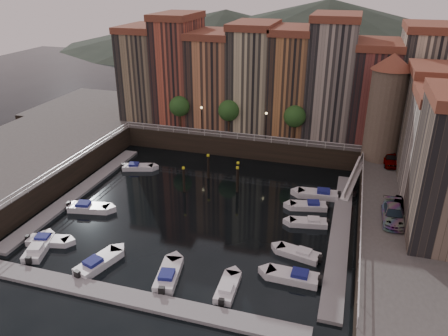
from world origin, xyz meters
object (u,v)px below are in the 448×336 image
(boat_left_4, at_px, (137,167))
(corner_tower, at_px, (387,106))
(car_b, at_px, (401,208))
(gangway, at_px, (354,176))
(car_c, at_px, (393,215))
(boat_left_1, at_px, (88,208))
(car_a, at_px, (390,159))
(boat_left_0, at_px, (47,240))
(mooring_pilings, at_px, (217,175))

(boat_left_4, bearing_deg, corner_tower, -5.07)
(car_b, bearing_deg, gangway, 123.97)
(corner_tower, xyz_separation_m, car_c, (1.01, -16.70, -6.44))
(car_b, bearing_deg, boat_left_1, -163.49)
(gangway, distance_m, boat_left_1, 33.07)
(car_a, distance_m, car_c, 14.84)
(boat_left_0, bearing_deg, boat_left_1, 76.32)
(boat_left_1, bearing_deg, car_a, 16.22)
(corner_tower, height_order, mooring_pilings, corner_tower)
(boat_left_0, height_order, boat_left_1, boat_left_1)
(boat_left_0, relative_size, boat_left_4, 0.99)
(corner_tower, xyz_separation_m, gangway, (-2.90, -4.50, -8.28))
(car_b, bearing_deg, car_c, -103.68)
(boat_left_0, distance_m, boat_left_4, 19.54)
(mooring_pilings, relative_size, car_a, 1.49)
(gangway, xyz_separation_m, car_a, (4.20, 2.63, 1.86))
(corner_tower, relative_size, boat_left_1, 2.67)
(gangway, relative_size, mooring_pilings, 1.22)
(corner_tower, bearing_deg, car_a, -55.22)
(boat_left_4, bearing_deg, car_c, -33.37)
(mooring_pilings, bearing_deg, boat_left_0, -126.10)
(corner_tower, bearing_deg, car_b, -82.96)
(boat_left_0, distance_m, car_b, 36.58)
(mooring_pilings, distance_m, boat_left_0, 21.78)
(corner_tower, xyz_separation_m, car_b, (1.82, -14.78, -6.52))
(mooring_pilings, xyz_separation_m, car_c, (20.92, -7.93, 2.10))
(mooring_pilings, bearing_deg, car_c, -20.75)
(car_c, bearing_deg, boat_left_1, -176.95)
(corner_tower, relative_size, mooring_pilings, 2.02)
(mooring_pilings, bearing_deg, boat_left_1, -140.61)
(boat_left_4, bearing_deg, car_b, -29.99)
(gangway, height_order, car_c, car_c)
(boat_left_1, bearing_deg, boat_left_4, 78.97)
(gangway, distance_m, boat_left_4, 29.71)
(car_a, height_order, car_c, car_a)
(car_b, relative_size, car_c, 0.79)
(gangway, relative_size, car_b, 2.04)
(corner_tower, relative_size, car_b, 3.38)
(boat_left_4, xyz_separation_m, car_c, (33.49, -9.90, 3.40))
(boat_left_0, bearing_deg, car_a, 23.62)
(mooring_pilings, relative_size, boat_left_1, 1.32)
(car_a, xyz_separation_m, car_b, (0.53, -12.91, -0.11))
(boat_left_1, bearing_deg, boat_left_0, -102.39)
(boat_left_1, xyz_separation_m, car_c, (33.53, 2.43, 3.36))
(gangway, relative_size, car_a, 1.82)
(corner_tower, height_order, car_b, corner_tower)
(mooring_pilings, bearing_deg, car_a, 18.04)
(car_a, bearing_deg, car_c, -98.76)
(boat_left_4, xyz_separation_m, car_b, (34.30, -7.98, 3.32))
(boat_left_0, bearing_deg, corner_tower, 26.72)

